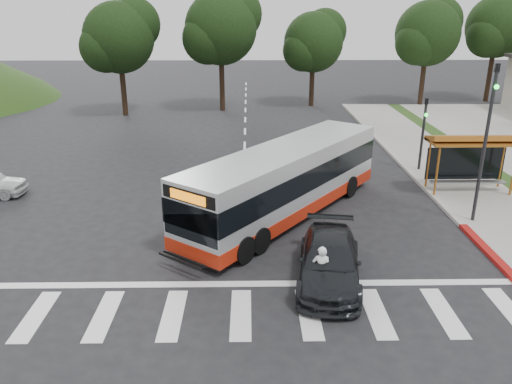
{
  "coord_description": "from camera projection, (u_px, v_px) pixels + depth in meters",
  "views": [
    {
      "loc": [
        0.25,
        -17.48,
        8.46
      ],
      "look_at": [
        0.54,
        1.0,
        1.6
      ],
      "focal_mm": 35.0,
      "sensor_mm": 36.0,
      "label": 1
    }
  ],
  "objects": [
    {
      "name": "ground",
      "position": [
        243.0,
        240.0,
        19.33
      ],
      "size": [
        140.0,
        140.0,
        0.0
      ],
      "primitive_type": "plane",
      "color": "black",
      "rests_on": "ground"
    },
    {
      "name": "traffic_signal_ne_tall",
      "position": [
        487.0,
        132.0,
        19.52
      ],
      "size": [
        0.18,
        0.37,
        6.5
      ],
      "color": "black",
      "rests_on": "ground"
    },
    {
      "name": "curb_east",
      "position": [
        410.0,
        173.0,
        26.93
      ],
      "size": [
        0.3,
        40.0,
        0.15
      ],
      "primitive_type": "cube",
      "color": "#9E9991",
      "rests_on": "ground"
    },
    {
      "name": "pedestrian",
      "position": [
        321.0,
        270.0,
        15.51
      ],
      "size": [
        0.63,
        0.47,
        1.59
      ],
      "primitive_type": "imported",
      "rotation": [
        0.0,
        0.0,
        2.98
      ],
      "color": "white",
      "rests_on": "ground"
    },
    {
      "name": "tree_ne_b",
      "position": [
        498.0,
        25.0,
        45.44
      ],
      "size": [
        6.16,
        5.74,
        10.02
      ],
      "color": "black",
      "rests_on": "ground"
    },
    {
      "name": "curb_east_red",
      "position": [
        497.0,
        261.0,
        17.56
      ],
      "size": [
        0.32,
        6.0,
        0.15
      ],
      "primitive_type": "cube",
      "color": "maroon",
      "rests_on": "ground"
    },
    {
      "name": "tree_north_c",
      "position": [
        120.0,
        36.0,
        39.55
      ],
      "size": [
        6.16,
        5.74,
        9.3
      ],
      "color": "black",
      "rests_on": "ground"
    },
    {
      "name": "bus_shelter",
      "position": [
        472.0,
        146.0,
        23.45
      ],
      "size": [
        4.2,
        1.6,
        2.86
      ],
      "color": "#A35B1B",
      "rests_on": "sidewalk_east"
    },
    {
      "name": "traffic_signal_ne_short",
      "position": [
        424.0,
        127.0,
        26.56
      ],
      "size": [
        0.18,
        0.37,
        4.0
      ],
      "color": "black",
      "rests_on": "ground"
    },
    {
      "name": "transit_bus",
      "position": [
        286.0,
        182.0,
        21.07
      ],
      "size": [
        9.11,
        10.81,
        3.02
      ],
      "primitive_type": null,
      "rotation": [
        0.0,
        0.0,
        -0.65
      ],
      "color": "#B5B8BA",
      "rests_on": "ground"
    },
    {
      "name": "tree_ne_a",
      "position": [
        428.0,
        32.0,
        43.64
      ],
      "size": [
        6.16,
        5.74,
        9.3
      ],
      "color": "black",
      "rests_on": "parking_lot"
    },
    {
      "name": "dark_sedan",
      "position": [
        329.0,
        261.0,
        16.21
      ],
      "size": [
        2.71,
        5.12,
        1.41
      ],
      "primitive_type": "imported",
      "rotation": [
        0.0,
        0.0,
        -0.15
      ],
      "color": "black",
      "rests_on": "ground"
    },
    {
      "name": "crosswalk_ladder",
      "position": [
        241.0,
        314.0,
        14.64
      ],
      "size": [
        18.0,
        2.6,
        0.01
      ],
      "primitive_type": "cube",
      "color": "silver",
      "rests_on": "ground"
    },
    {
      "name": "tree_north_a",
      "position": [
        222.0,
        27.0,
        41.32
      ],
      "size": [
        6.6,
        6.15,
        10.17
      ],
      "color": "black",
      "rests_on": "ground"
    },
    {
      "name": "sidewalk_east",
      "position": [
        447.0,
        173.0,
        26.96
      ],
      "size": [
        4.0,
        40.0,
        0.12
      ],
      "primitive_type": "cube",
      "color": "gray",
      "rests_on": "ground"
    },
    {
      "name": "tree_north_b",
      "position": [
        314.0,
        41.0,
        43.75
      ],
      "size": [
        5.72,
        5.33,
        8.43
      ],
      "color": "black",
      "rests_on": "ground"
    }
  ]
}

